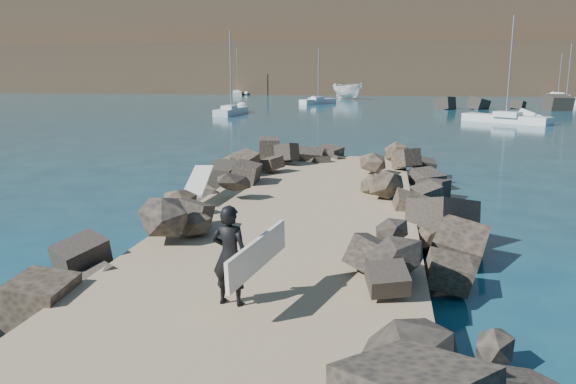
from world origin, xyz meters
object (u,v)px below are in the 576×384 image
surfer_with_board (234,255)px  boat_imported (348,91)px  sailboat_a (231,111)px  surfboard_resting (199,185)px

surfer_with_board → boat_imported: bearing=92.7°
sailboat_a → boat_imported: bearing=75.1°
surfboard_resting → surfer_with_board: bearing=-75.8°
surfboard_resting → boat_imported: size_ratio=0.33×
sailboat_a → surfboard_resting: bearing=-75.7°
surfboard_resting → sailboat_a: size_ratio=0.27×
surfer_with_board → sailboat_a: sailboat_a is taller
surfer_with_board → sailboat_a: 48.74m
surfboard_resting → sailboat_a: (-10.14, 39.85, -0.69)m
boat_imported → surfer_with_board: boat_imported is taller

